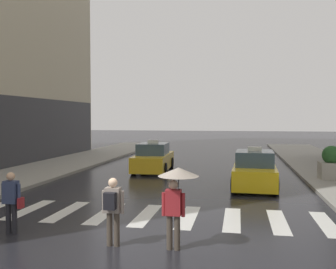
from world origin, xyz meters
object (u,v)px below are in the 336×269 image
pedestrian_with_handbag (12,199)px  planter_mid_block (332,164)px  pedestrian_with_backpack (113,206)px  taxi_lead (254,171)px  pedestrian_with_umbrella (177,186)px  taxi_second (153,159)px

pedestrian_with_handbag → planter_mid_block: planter_mid_block is taller
pedestrian_with_backpack → planter_mid_block: bearing=55.4°
taxi_lead → pedestrian_with_handbag: bearing=-129.1°
taxi_lead → pedestrian_with_umbrella: size_ratio=2.37×
taxi_second → planter_mid_block: (9.22, -2.09, 0.15)m
pedestrian_with_handbag → pedestrian_with_backpack: bearing=-8.9°
pedestrian_with_handbag → planter_mid_block: 14.48m
pedestrian_with_backpack → pedestrian_with_handbag: size_ratio=1.00×
taxi_second → pedestrian_with_umbrella: (3.42, -12.69, 0.79)m
taxi_second → pedestrian_with_backpack: taxi_second is taller
taxi_lead → pedestrian_with_umbrella: (-2.12, -8.60, 0.79)m
taxi_lead → planter_mid_block: bearing=28.5°
taxi_lead → planter_mid_block: size_ratio=2.87×
pedestrian_with_umbrella → planter_mid_block: (5.80, 10.60, -0.64)m
taxi_lead → pedestrian_with_umbrella: bearing=-103.8°
planter_mid_block → pedestrian_with_handbag: bearing=-135.4°
pedestrian_with_backpack → planter_mid_block: (7.34, 10.64, -0.10)m
pedestrian_with_handbag → planter_mid_block: bearing=44.6°
pedestrian_with_backpack → pedestrian_with_umbrella: bearing=1.3°
pedestrian_with_backpack → pedestrian_with_handbag: (-2.96, 0.47, -0.04)m
taxi_lead → taxi_second: (-5.54, 4.09, 0.00)m
pedestrian_with_backpack → planter_mid_block: size_ratio=1.03×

